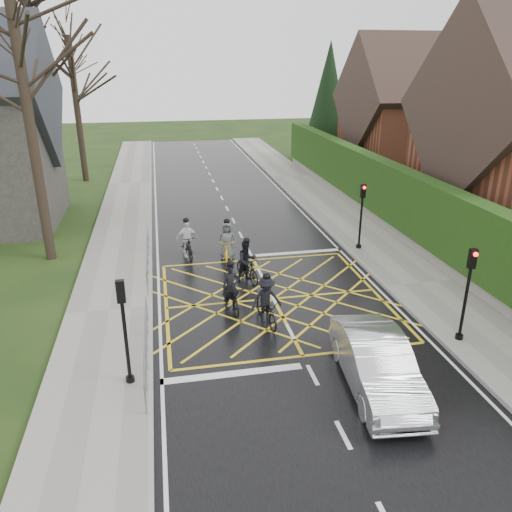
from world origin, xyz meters
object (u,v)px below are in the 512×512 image
object	(u,v)px
cyclist_front	(187,243)
cyclist_rear	(231,294)
cyclist_back	(247,265)
cyclist_mid	(266,305)
cyclist_lead	(227,245)
car	(377,364)

from	to	relation	value
cyclist_front	cyclist_rear	bearing A→B (deg)	-86.95
cyclist_back	cyclist_front	distance (m)	3.80
cyclist_rear	cyclist_front	bearing A→B (deg)	94.68
cyclist_mid	cyclist_front	world-z (taller)	cyclist_front
cyclist_mid	cyclist_back	bearing A→B (deg)	82.40
cyclist_lead	cyclist_front	bearing A→B (deg)	172.13
cyclist_rear	cyclist_mid	bearing A→B (deg)	-56.75
cyclist_back	cyclist_mid	xyz separation A→B (m)	(0.04, -3.54, -0.03)
cyclist_front	car	distance (m)	11.67
cyclist_front	cyclist_lead	bearing A→B (deg)	-27.85
cyclist_rear	cyclist_back	distance (m)	2.55
car	cyclist_back	bearing A→B (deg)	111.69
cyclist_mid	cyclist_lead	distance (m)	6.07
car	cyclist_rear	bearing A→B (deg)	126.59
cyclist_front	car	size ratio (longest dim) A/B	0.42
cyclist_rear	cyclist_lead	world-z (taller)	cyclist_lead
cyclist_back	cyclist_mid	distance (m)	3.54
cyclist_back	cyclist_mid	size ratio (longest dim) A/B	0.98
cyclist_front	car	bearing A→B (deg)	-77.22
cyclist_back	cyclist_rear	bearing A→B (deg)	-130.51
cyclist_rear	cyclist_front	distance (m)	5.58
cyclist_mid	car	bearing A→B (deg)	-70.78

